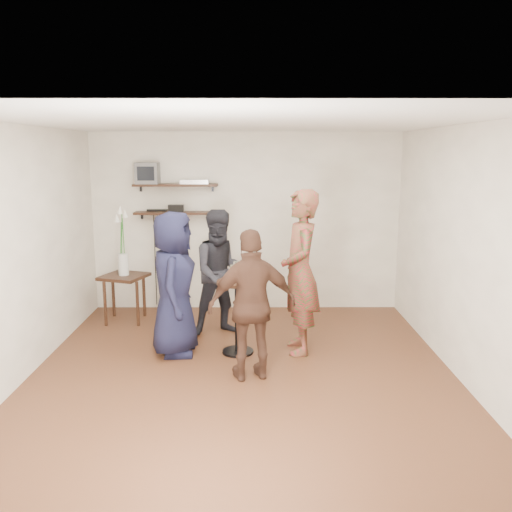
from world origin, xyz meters
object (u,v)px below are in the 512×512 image
at_px(person_navy, 174,284).
at_px(person_brown, 252,305).
at_px(person_plaid, 300,272).
at_px(side_table, 124,283).
at_px(radio, 176,208).
at_px(person_dark, 222,273).
at_px(crt_monitor, 148,173).
at_px(drinks_table, 238,307).
at_px(dvd_deck, 195,182).

relative_size(person_navy, person_brown, 1.06).
height_order(person_plaid, person_brown, person_plaid).
distance_m(side_table, person_plaid, 2.62).
relative_size(radio, person_dark, 0.14).
bearing_deg(side_table, crt_monitor, 62.74).
height_order(crt_monitor, person_navy, crt_monitor).
distance_m(person_dark, person_brown, 1.45).
bearing_deg(person_brown, side_table, -61.33).
height_order(side_table, drinks_table, drinks_table).
xyz_separation_m(side_table, drinks_table, (1.60, -1.22, 0.01)).
distance_m(radio, person_navy, 1.90).
bearing_deg(radio, person_brown, -65.67).
bearing_deg(crt_monitor, dvd_deck, 0.00).
bearing_deg(person_dark, drinks_table, -90.00).
height_order(crt_monitor, person_plaid, crt_monitor).
bearing_deg(dvd_deck, crt_monitor, 180.00).
bearing_deg(person_brown, dvd_deck, -85.30).
distance_m(drinks_table, person_plaid, 0.83).
bearing_deg(drinks_table, crt_monitor, 127.09).
xyz_separation_m(radio, person_dark, (0.71, -1.06, -0.71)).
bearing_deg(side_table, radio, 38.78).
xyz_separation_m(drinks_table, person_navy, (-0.73, -0.01, 0.27)).
relative_size(radio, person_plaid, 0.12).
bearing_deg(dvd_deck, radio, 180.00).
bearing_deg(drinks_table, dvd_deck, 110.56).
relative_size(radio, person_brown, 0.14).
bearing_deg(side_table, person_plaid, -26.38).
distance_m(radio, person_dark, 1.46).
bearing_deg(person_brown, person_dark, -88.16).
bearing_deg(radio, dvd_deck, 0.00).
bearing_deg(dvd_deck, drinks_table, -69.44).
bearing_deg(crt_monitor, person_plaid, -39.46).
distance_m(person_dark, person_navy, 0.87).
relative_size(side_table, drinks_table, 0.80).
bearing_deg(radio, person_navy, -83.31).
bearing_deg(person_dark, crt_monitor, 118.48).
distance_m(radio, person_plaid, 2.43).
relative_size(crt_monitor, side_table, 0.46).
height_order(person_dark, person_brown, person_dark).
height_order(radio, person_brown, same).
distance_m(crt_monitor, person_plaid, 2.86).
relative_size(crt_monitor, radio, 1.45).
bearing_deg(drinks_table, person_brown, -75.96).
distance_m(person_plaid, person_navy, 1.46).
distance_m(dvd_deck, person_dark, 1.58).
relative_size(radio, side_table, 0.32).
bearing_deg(dvd_deck, person_navy, -92.30).
xyz_separation_m(radio, drinks_table, (0.93, -1.75, -0.96)).
bearing_deg(person_dark, side_table, 141.47).
height_order(drinks_table, person_brown, person_brown).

